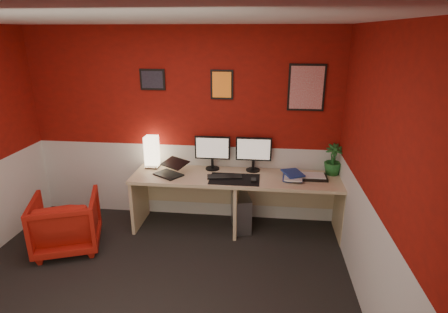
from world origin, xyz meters
The scene contains 24 objects.
ground centered at (0.00, 0.00, 0.00)m, with size 4.00×3.50×0.01m, color black.
ceiling centered at (0.00, 0.00, 2.50)m, with size 4.00×3.50×0.01m, color white.
wall_back centered at (0.00, 1.75, 1.25)m, with size 4.00×0.01×2.50m, color #99140C.
wall_right centered at (2.00, 0.00, 1.25)m, with size 0.01×3.50×2.50m, color #99140C.
wainscot_back centered at (0.00, 1.75, 0.50)m, with size 4.00×0.01×1.00m, color silver.
wainscot_right centered at (2.00, 0.00, 0.50)m, with size 0.01×3.50×1.00m, color silver.
desk centered at (0.74, 1.41, 0.36)m, with size 2.60×0.65×0.73m, color #D2BA86.
shoji_lamp centered at (-0.39, 1.60, 0.93)m, with size 0.16×0.16×0.40m, color #FFE5B2.
laptop centered at (-0.11, 1.35, 0.84)m, with size 0.33×0.23×0.22m, color black.
monitor_left centered at (0.40, 1.62, 1.02)m, with size 0.45×0.06×0.58m, color black.
monitor_right centered at (0.93, 1.63, 1.02)m, with size 0.45×0.06×0.58m, color black.
desk_mat centered at (0.72, 1.30, 0.73)m, with size 0.60×0.38×0.01m, color black.
keyboard centered at (0.59, 1.34, 0.74)m, with size 0.42×0.14×0.02m, color black.
mouse centered at (0.95, 1.25, 0.75)m, with size 0.06×0.10×0.03m, color black.
book_bottom centered at (1.30, 1.43, 0.74)m, with size 0.24×0.32×0.03m, color navy.
book_middle centered at (1.31, 1.38, 0.77)m, with size 0.21×0.29×0.02m, color silver.
book_top centered at (1.31, 1.38, 0.79)m, with size 0.21×0.28×0.03m, color navy.
zen_tray centered at (1.65, 1.45, 0.74)m, with size 0.35×0.25×0.03m, color black.
potted_plant centered at (1.91, 1.61, 0.92)m, with size 0.22×0.22×0.39m, color #19591E.
pc_tower centered at (0.79, 1.45, 0.23)m, with size 0.20×0.45×0.45m, color #99999E.
armchair centered at (-1.19, 0.76, 0.33)m, with size 0.70×0.72×0.65m, color #AF1F14.
art_left centered at (-0.36, 1.74, 1.85)m, with size 0.32×0.02×0.26m, color black.
art_center centered at (0.51, 1.74, 1.80)m, with size 0.28×0.02×0.36m, color orange.
art_right centered at (1.54, 1.74, 1.78)m, with size 0.44×0.02×0.56m, color red.
Camera 1 is at (1.05, -2.76, 2.41)m, focal length 29.29 mm.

